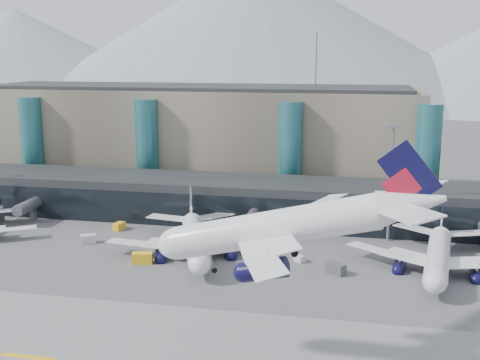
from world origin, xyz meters
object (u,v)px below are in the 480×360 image
(veh_b, at_px, (119,226))
(hero_jet, at_px, (301,217))
(jet_parked_mid, at_px, (194,230))
(veh_g, at_px, (299,258))
(veh_a, at_px, (88,239))
(lightmast_mid, at_px, (391,176))
(jet_parked_right, at_px, (439,245))
(veh_c, at_px, (336,269))
(veh_h, at_px, (142,258))

(veh_b, bearing_deg, hero_jet, -123.81)
(jet_parked_mid, relative_size, veh_g, 17.00)
(veh_a, bearing_deg, lightmast_mid, -15.13)
(jet_parked_right, bearing_deg, veh_c, 119.23)
(veh_g, distance_m, veh_h, 31.00)
(veh_b, bearing_deg, veh_g, -91.15)
(jet_parked_right, xyz_separation_m, veh_c, (-19.15, -7.29, -3.51))
(veh_c, xyz_separation_m, veh_g, (-7.36, 5.24, -0.35))
(veh_a, bearing_deg, veh_b, 47.94)
(veh_h, bearing_deg, jet_parked_mid, 34.72)
(hero_jet, height_order, jet_parked_mid, hero_jet)
(jet_parked_mid, bearing_deg, hero_jet, -168.71)
(hero_jet, distance_m, veh_g, 48.10)
(veh_b, bearing_deg, veh_h, -130.87)
(lightmast_mid, height_order, veh_b, lightmast_mid)
(jet_parked_mid, relative_size, veh_b, 13.09)
(jet_parked_mid, bearing_deg, lightmast_mid, -87.66)
(lightmast_mid, relative_size, veh_a, 7.85)
(jet_parked_mid, distance_m, veh_b, 24.62)
(hero_jet, height_order, jet_parked_right, hero_jet)
(veh_b, distance_m, veh_g, 45.64)
(veh_b, relative_size, veh_c, 0.80)
(veh_a, bearing_deg, jet_parked_right, -28.74)
(veh_b, bearing_deg, veh_a, -177.80)
(veh_g, bearing_deg, hero_jet, -41.57)
(hero_jet, height_order, veh_h, hero_jet)
(jet_parked_mid, bearing_deg, veh_b, 43.03)
(veh_a, xyz_separation_m, veh_h, (16.11, -9.79, 0.17))
(jet_parked_right, bearing_deg, veh_h, 107.63)
(hero_jet, xyz_separation_m, jet_parked_right, (22.22, 45.28, -16.80))
(jet_parked_right, xyz_separation_m, veh_b, (-70.13, 11.38, -3.68))
(veh_c, height_order, veh_h, veh_h)
(jet_parked_mid, bearing_deg, veh_a, 69.56)
(jet_parked_right, distance_m, veh_b, 71.15)
(jet_parked_right, bearing_deg, hero_jet, 162.25)
(jet_parked_right, bearing_deg, veh_g, 102.82)
(lightmast_mid, xyz_separation_m, veh_g, (-17.66, -17.57, -13.77))
(jet_parked_right, xyz_separation_m, veh_a, (-72.78, 0.57, -3.60))
(veh_a, xyz_separation_m, veh_b, (2.65, 10.81, -0.08))
(veh_c, height_order, veh_g, veh_c)
(jet_parked_mid, xyz_separation_m, veh_a, (-24.14, 0.61, -3.70))
(jet_parked_mid, height_order, veh_b, jet_parked_mid)
(veh_h, bearing_deg, veh_a, 134.58)
(lightmast_mid, bearing_deg, veh_a, -166.85)
(lightmast_mid, distance_m, hero_jet, 62.62)
(lightmast_mid, xyz_separation_m, jet_parked_mid, (-39.79, -15.55, -9.80))
(lightmast_mid, bearing_deg, veh_h, -152.65)
(lightmast_mid, relative_size, jet_parked_mid, 0.67)
(hero_jet, xyz_separation_m, jet_parked_mid, (-26.43, 45.24, -16.70))
(hero_jet, xyz_separation_m, veh_g, (-4.30, 43.22, -20.67))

